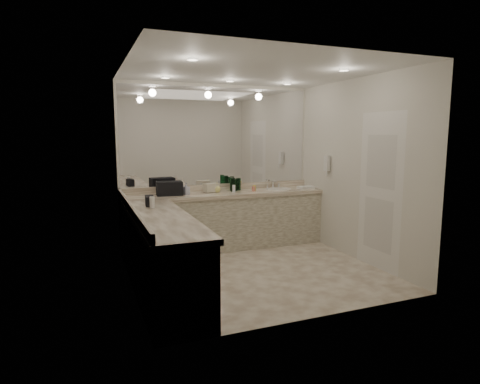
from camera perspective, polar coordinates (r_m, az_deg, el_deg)
name	(u,v)px	position (r m, az deg, el deg)	size (l,w,h in m)	color
floor	(255,270)	(5.47, 2.16, -11.09)	(3.20, 3.20, 0.00)	beige
ceiling	(256,70)	(5.22, 2.32, 16.93)	(3.20, 3.20, 0.00)	white
wall_back	(219,166)	(6.58, -3.07, 3.77)	(3.20, 0.02, 2.60)	silver
wall_left	(128,179)	(4.77, -15.62, 1.81)	(0.02, 3.00, 2.60)	silver
wall_right	(357,170)	(6.02, 16.33, 3.04)	(0.02, 3.00, 2.60)	silver
vanity_back_base	(225,222)	(6.43, -2.16, -4.26)	(3.20, 0.60, 0.84)	beige
vanity_back_top	(225,194)	(6.34, -2.15, -0.31)	(3.20, 0.64, 0.06)	#F2E3CC
vanity_left_base	(161,257)	(4.70, -11.12, -9.11)	(0.60, 2.40, 0.84)	beige
vanity_left_top	(161,219)	(4.59, -11.15, -3.73)	(0.64, 2.42, 0.06)	#F2E3CC
backsplash_back	(219,187)	(6.60, -2.99, 0.72)	(3.20, 0.04, 0.10)	#F2E3CC
backsplash_left	(131,209)	(4.82, -15.23, -2.31)	(0.04, 3.00, 0.10)	#F2E3CC
mirror_back	(219,136)	(6.55, -3.07, 7.91)	(3.12, 0.01, 1.55)	white
mirror_left	(128,137)	(4.75, -15.70, 7.52)	(0.01, 2.92, 1.55)	white
sink	(278,189)	(6.72, 5.48, 0.36)	(0.44, 0.44, 0.03)	white
faucet	(273,184)	(6.89, 4.69, 1.20)	(0.24, 0.16, 0.14)	silver
wall_phone	(327,163)	(6.55, 12.27, 4.01)	(0.06, 0.10, 0.24)	white
door	(380,192)	(5.65, 19.24, 0.05)	(0.02, 0.82, 2.10)	white
black_toiletry_bag	(169,188)	(6.10, -10.02, 0.55)	(0.38, 0.24, 0.22)	black
black_bag_spill	(150,201)	(5.27, -12.74, -1.21)	(0.11, 0.23, 0.13)	black
cream_cosmetic_case	(211,188)	(6.33, -4.14, 0.55)	(0.23, 0.14, 0.13)	beige
hand_towel	(306,187)	(6.86, 9.35, 0.67)	(0.26, 0.17, 0.04)	white
lotion_left	(152,202)	(5.08, -12.40, -1.44)	(0.06, 0.06, 0.14)	white
soap_bottle_a	(183,186)	(6.21, -8.13, 0.84)	(0.09, 0.09, 0.24)	white
soap_bottle_b	(186,189)	(6.12, -7.67, 0.47)	(0.08, 0.08, 0.18)	silver
soap_bottle_c	(217,187)	(6.34, -3.30, 0.65)	(0.12, 0.12, 0.15)	#FFF685
green_bottle_0	(237,184)	(6.55, -0.46, 1.08)	(0.07, 0.07, 0.19)	#0F4920
green_bottle_1	(239,184)	(6.56, -0.21, 1.12)	(0.07, 0.07, 0.20)	#0F4920
green_bottle_2	(234,185)	(6.46, -0.79, 1.01)	(0.07, 0.07, 0.20)	#0F4920
green_bottle_3	(233,185)	(6.41, -1.03, 1.05)	(0.07, 0.07, 0.22)	#0F4920
green_bottle_4	(232,184)	(6.54, -1.17, 1.18)	(0.07, 0.07, 0.22)	#0F4920
amenity_bottle_0	(254,188)	(6.50, 2.05, 0.57)	(0.05, 0.05, 0.09)	#F2D84C
amenity_bottle_1	(254,189)	(6.45, 1.94, 0.45)	(0.05, 0.05, 0.08)	#E57F66
amenity_bottle_2	(234,189)	(6.32, -0.88, 0.48)	(0.05, 0.05, 0.12)	silver
amenity_bottle_3	(206,189)	(6.39, -4.81, 0.47)	(0.04, 0.04, 0.10)	white
amenity_bottle_4	(163,191)	(6.18, -10.92, 0.14)	(0.06, 0.06, 0.11)	#9966B2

